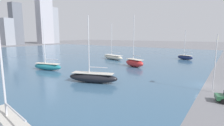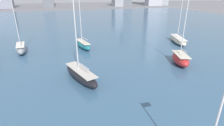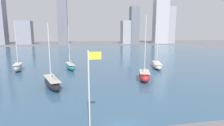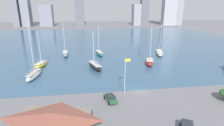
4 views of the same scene
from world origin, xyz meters
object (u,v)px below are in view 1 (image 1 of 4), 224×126
(flag_pole, at_px, (215,61))
(sailboat_black, at_px, (93,77))
(sailboat_navy, at_px, (185,57))
(sailboat_white, at_px, (10,126))
(sailboat_cream, at_px, (113,57))
(sailboat_teal, at_px, (47,66))
(sailboat_red, at_px, (134,63))

(flag_pole, xyz_separation_m, sailboat_black, (-6.40, 19.59, -4.00))
(flag_pole, height_order, sailboat_navy, sailboat_navy)
(flag_pole, relative_size, sailboat_white, 0.57)
(flag_pole, relative_size, sailboat_cream, 0.68)
(sailboat_navy, bearing_deg, sailboat_cream, 143.35)
(sailboat_teal, bearing_deg, sailboat_red, -57.23)
(sailboat_cream, xyz_separation_m, sailboat_black, (-29.41, -15.14, 0.11))
(sailboat_black, bearing_deg, sailboat_cream, 7.43)
(sailboat_cream, bearing_deg, sailboat_black, -135.70)
(sailboat_cream, xyz_separation_m, sailboat_teal, (-26.69, 2.70, 0.08))
(sailboat_white, height_order, sailboat_red, sailboat_white)
(sailboat_white, xyz_separation_m, sailboat_black, (18.22, 6.08, -0.09))
(sailboat_red, relative_size, sailboat_navy, 1.34)
(flag_pole, height_order, sailboat_black, sailboat_black)
(sailboat_black, bearing_deg, sailboat_white, 178.66)
(sailboat_black, relative_size, sailboat_red, 0.87)
(sailboat_teal, bearing_deg, sailboat_black, -112.01)
(sailboat_red, distance_m, sailboat_navy, 25.81)
(sailboat_white, bearing_deg, sailboat_navy, 8.59)
(sailboat_teal, bearing_deg, sailboat_navy, -44.81)
(sailboat_navy, bearing_deg, sailboat_black, -169.42)
(sailboat_navy, bearing_deg, flag_pole, -142.04)
(sailboat_white, height_order, sailboat_teal, sailboat_white)
(sailboat_black, height_order, sailboat_red, sailboat_red)
(sailboat_teal, height_order, sailboat_black, sailboat_teal)
(flag_pole, bearing_deg, sailboat_red, 57.04)
(sailboat_black, distance_m, sailboat_navy, 44.83)
(flag_pole, xyz_separation_m, sailboat_red, (13.53, 20.87, -3.82))
(sailboat_red, bearing_deg, sailboat_black, -158.99)
(sailboat_white, distance_m, sailboat_black, 19.21)
(sailboat_black, relative_size, sailboat_navy, 1.16)
(sailboat_teal, distance_m, sailboat_black, 18.04)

